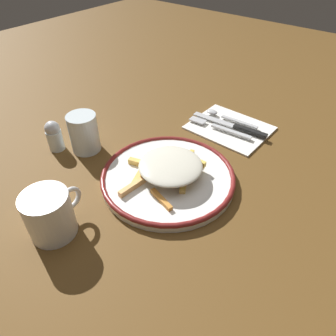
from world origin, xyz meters
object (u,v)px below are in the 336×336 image
fries_heap (170,167)px  fork (219,127)px  coffee_mug (50,214)px  knife (235,126)px  water_glass (84,133)px  plate (168,177)px  spoon (223,116)px  napkin (228,127)px  salt_shaker (54,136)px

fries_heap → fork: fries_heap is taller
fries_heap → coffee_mug: 0.25m
knife → fork: bearing=134.2°
water_glass → coffee_mug: (-0.20, -0.15, -0.00)m
plate → fries_heap: (0.00, -0.00, 0.03)m
fork → coffee_mug: size_ratio=1.60×
fork → spoon: size_ratio=1.16×
plate → coffee_mug: bearing=162.2°
fries_heap → coffee_mug: coffee_mug is taller
napkin → water_glass: 0.37m
spoon → water_glass: (-0.32, 0.19, 0.03)m
knife → water_glass: bearing=141.0°
napkin → knife: bearing=-86.0°
fries_heap → salt_shaker: salt_shaker is taller
plate → fries_heap: 0.03m
fries_heap → knife: 0.27m
knife → salt_shaker: 0.46m
fries_heap → napkin: 0.26m
knife → coffee_mug: bearing=169.7°
plate → fork: 0.24m
fork → plate: bearing=-176.1°
plate → salt_shaker: size_ratio=3.76×
spoon → coffee_mug: size_ratio=1.38×
fries_heap → napkin: (0.26, 0.01, -0.03)m
plate → napkin: bearing=0.8°
water_glass → salt_shaker: water_glass is taller
fork → spoon: (0.05, 0.02, 0.00)m
knife → coffee_mug: (-0.50, 0.09, 0.03)m
fries_heap → water_glass: water_glass is taller
coffee_mug → salt_shaker: 0.26m
fork → coffee_mug: (-0.47, 0.06, 0.03)m
plate → fork: plate is taller
napkin → knife: 0.02m
plate → fries_heap: fries_heap is taller
coffee_mug → spoon: bearing=-4.0°
fork → coffee_mug: 0.48m
plate → coffee_mug: coffee_mug is taller
water_glass → salt_shaker: bearing=127.5°
napkin → water_glass: (-0.30, 0.22, 0.04)m
salt_shaker → spoon: bearing=-33.8°
spoon → fork: bearing=-157.5°
fork → spoon: bearing=22.5°
napkin → spoon: spoon is taller
napkin → spoon: 0.04m
plate → knife: 0.27m
fries_heap → salt_shaker: size_ratio=2.70×
fries_heap → knife: bearing=-2.7°
salt_shaker → water_glass: bearing=-52.5°
napkin → salt_shaker: (-0.34, 0.28, 0.03)m
fork → spoon: spoon is taller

